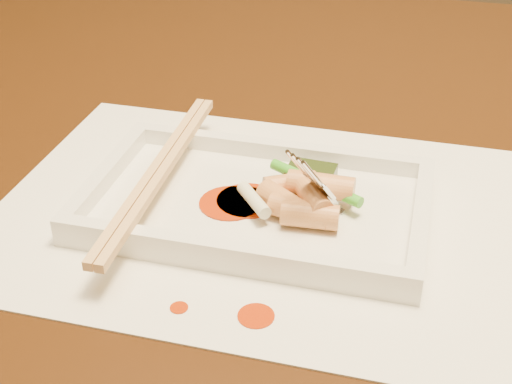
% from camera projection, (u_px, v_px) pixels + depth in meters
% --- Properties ---
extents(table, '(1.40, 0.90, 0.75)m').
position_uv_depth(table, '(352.00, 230.00, 0.71)').
color(table, black).
rests_on(table, ground).
extents(placemat, '(0.40, 0.30, 0.00)m').
position_uv_depth(placemat, '(256.00, 212.00, 0.55)').
color(placemat, white).
rests_on(placemat, table).
extents(sauce_splatter_a, '(0.02, 0.02, 0.00)m').
position_uv_depth(sauce_splatter_a, '(256.00, 316.00, 0.45)').
color(sauce_splatter_a, '#B42E05').
rests_on(sauce_splatter_a, placemat).
extents(sauce_splatter_b, '(0.01, 0.01, 0.00)m').
position_uv_depth(sauce_splatter_b, '(179.00, 308.00, 0.46)').
color(sauce_splatter_b, '#B42E05').
rests_on(sauce_splatter_b, placemat).
extents(plate_base, '(0.26, 0.16, 0.01)m').
position_uv_depth(plate_base, '(256.00, 207.00, 0.55)').
color(plate_base, white).
rests_on(plate_base, placemat).
extents(plate_rim_far, '(0.26, 0.01, 0.01)m').
position_uv_depth(plate_rim_far, '(278.00, 150.00, 0.60)').
color(plate_rim_far, white).
rests_on(plate_rim_far, plate_base).
extents(plate_rim_near, '(0.26, 0.01, 0.01)m').
position_uv_depth(plate_rim_near, '(229.00, 252.00, 0.48)').
color(plate_rim_near, white).
rests_on(plate_rim_near, plate_base).
extents(plate_rim_left, '(0.01, 0.14, 0.01)m').
position_uv_depth(plate_rim_left, '(106.00, 174.00, 0.57)').
color(plate_rim_left, white).
rests_on(plate_rim_left, plate_base).
extents(plate_rim_right, '(0.01, 0.14, 0.01)m').
position_uv_depth(plate_rim_right, '(421.00, 219.00, 0.52)').
color(plate_rim_right, white).
rests_on(plate_rim_right, plate_base).
extents(veg_piece, '(0.04, 0.03, 0.01)m').
position_uv_depth(veg_piece, '(311.00, 175.00, 0.57)').
color(veg_piece, black).
rests_on(veg_piece, plate_base).
extents(scallion_white, '(0.03, 0.04, 0.01)m').
position_uv_depth(scallion_white, '(254.00, 200.00, 0.53)').
color(scallion_white, '#EAEACC').
rests_on(scallion_white, plate_base).
extents(scallion_green, '(0.08, 0.05, 0.01)m').
position_uv_depth(scallion_green, '(315.00, 183.00, 0.55)').
color(scallion_green, '#2E9A18').
rests_on(scallion_green, plate_base).
extents(chopstick_a, '(0.01, 0.25, 0.01)m').
position_uv_depth(chopstick_a, '(155.00, 170.00, 0.56)').
color(chopstick_a, '#E1AC70').
rests_on(chopstick_a, plate_rim_near).
extents(chopstick_b, '(0.01, 0.25, 0.01)m').
position_uv_depth(chopstick_b, '(164.00, 171.00, 0.55)').
color(chopstick_b, '#E1AC70').
rests_on(chopstick_b, plate_rim_near).
extents(fork, '(0.09, 0.10, 0.14)m').
position_uv_depth(fork, '(357.00, 117.00, 0.51)').
color(fork, silver).
rests_on(fork, plate_base).
extents(sauce_blob_0, '(0.05, 0.05, 0.00)m').
position_uv_depth(sauce_blob_0, '(230.00, 203.00, 0.55)').
color(sauce_blob_0, '#B42E05').
rests_on(sauce_blob_0, plate_base).
extents(sauce_blob_1, '(0.05, 0.05, 0.00)m').
position_uv_depth(sauce_blob_1, '(248.00, 200.00, 0.55)').
color(sauce_blob_1, '#B42E05').
rests_on(sauce_blob_1, plate_base).
extents(sauce_blob_2, '(0.04, 0.04, 0.00)m').
position_uv_depth(sauce_blob_2, '(246.00, 200.00, 0.55)').
color(sauce_blob_2, '#B42E05').
rests_on(sauce_blob_2, plate_base).
extents(rice_cake_0, '(0.04, 0.02, 0.02)m').
position_uv_depth(rice_cake_0, '(310.00, 215.00, 0.52)').
color(rice_cake_0, tan).
rests_on(rice_cake_0, plate_base).
extents(rice_cake_1, '(0.04, 0.03, 0.02)m').
position_uv_depth(rice_cake_1, '(290.00, 184.00, 0.55)').
color(rice_cake_1, tan).
rests_on(rice_cake_1, plate_base).
extents(rice_cake_2, '(0.05, 0.02, 0.02)m').
position_uv_depth(rice_cake_2, '(321.00, 186.00, 0.54)').
color(rice_cake_2, tan).
rests_on(rice_cake_2, plate_base).
extents(rice_cake_3, '(0.05, 0.04, 0.02)m').
position_uv_depth(rice_cake_3, '(283.00, 202.00, 0.53)').
color(rice_cake_3, tan).
rests_on(rice_cake_3, plate_base).
extents(rice_cake_4, '(0.02, 0.04, 0.02)m').
position_uv_depth(rice_cake_4, '(316.00, 203.00, 0.53)').
color(rice_cake_4, tan).
rests_on(rice_cake_4, plate_base).
extents(rice_cake_5, '(0.04, 0.04, 0.02)m').
position_uv_depth(rice_cake_5, '(313.00, 197.00, 0.52)').
color(rice_cake_5, tan).
rests_on(rice_cake_5, plate_base).
extents(rice_cake_6, '(0.05, 0.03, 0.02)m').
position_uv_depth(rice_cake_6, '(300.00, 211.00, 0.52)').
color(rice_cake_6, tan).
rests_on(rice_cake_6, plate_base).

